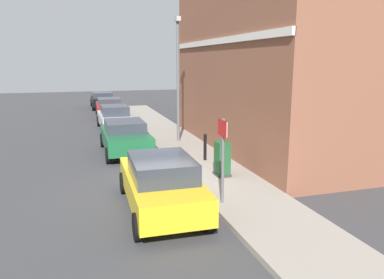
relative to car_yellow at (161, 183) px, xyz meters
The scene contains 12 objects.
ground 2.00m from the car_yellow, 75.84° to the left, with size 80.00×80.00×0.00m, color #38383A.
sidewalk 8.20m from the car_yellow, 72.36° to the left, with size 2.35×30.00×0.15m, color gray.
corner_building 9.63m from the car_yellow, 38.88° to the left, with size 6.85×11.75×8.26m.
car_yellow is the anchor object (origin of this frame).
car_green 6.66m from the car_yellow, 91.02° to the left, with size 1.94×4.11×1.41m.
car_silver 12.42m from the car_yellow, 90.09° to the left, with size 1.85×4.10×1.43m.
car_red 17.91m from the car_yellow, 89.59° to the left, with size 1.97×4.36×1.32m.
car_black 23.07m from the car_yellow, 90.03° to the left, with size 1.89×4.25×1.36m.
utility_cabinet 3.20m from the car_yellow, 38.21° to the left, with size 0.46×0.61×1.15m.
bollard_near_cabinet 4.80m from the car_yellow, 57.00° to the left, with size 0.14×0.14×1.04m.
street_sign 1.86m from the car_yellow, 10.67° to the right, with size 0.08×0.60×2.30m.
lamppost 8.53m from the car_yellow, 71.84° to the left, with size 0.20×0.44×5.72m.
Camera 1 is at (-2.39, -10.94, 3.91)m, focal length 34.74 mm.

